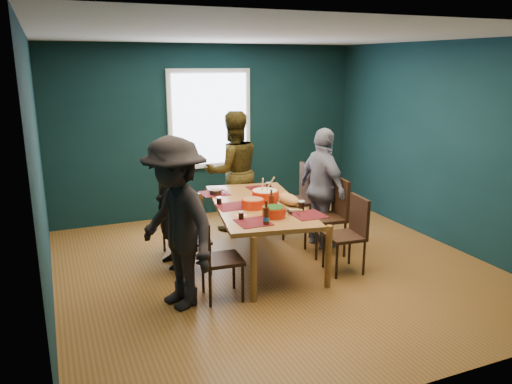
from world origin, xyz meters
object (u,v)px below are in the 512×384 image
Objects in this scene: chair_left_far at (175,215)px; person_near_left at (176,224)px; person_far_left at (171,203)px; bowl_dumpling at (265,195)px; chair_right_mid at (332,210)px; chair_right_far at (299,194)px; cutting_board at (289,201)px; chair_left_near at (214,253)px; chair_left_mid at (187,235)px; person_right at (323,188)px; dining_table at (258,209)px; chair_right_near at (351,228)px; person_back at (233,172)px; bowl_herbs at (274,211)px; bowl_salad at (253,203)px.

person_near_left reaches higher than chair_left_far.
bowl_dumpling is at bearing 66.20° from person_far_left.
chair_right_mid reaches higher than chair_left_far.
cutting_board is (-0.67, -1.00, 0.24)m from chair_right_far.
chair_left_mid is at bearing 101.41° from chair_left_near.
person_far_left is at bearing 104.41° from chair_left_near.
person_right is (1.89, -0.45, 0.26)m from chair_left_far.
dining_table is at bearing -175.46° from chair_right_mid.
chair_right_near is 0.91m from person_right.
chair_left_near is 2.61× the size of bowl_dumpling.
chair_right_far is 1.01m from person_back.
cutting_board is (0.34, 0.32, 0.00)m from bowl_herbs.
person_back is (1.07, 1.30, 0.40)m from chair_left_mid.
person_near_left reaches higher than chair_right_near.
chair_right_near is 2.66× the size of bowl_dumpling.
dining_table is 1.24m from chair_right_far.
person_back is 2.66× the size of cutting_board.
chair_left_near reaches higher than bowl_herbs.
chair_left_far is at bearing 160.79° from cutting_board.
bowl_herbs is (-1.07, -0.51, 0.25)m from chair_right_mid.
chair_left_mid is 2.42× the size of bowl_dumpling.
chair_right_mid is at bearing 0.67° from chair_left_mid.
bowl_dumpling is (1.30, 0.75, -0.03)m from person_near_left.
chair_right_far is 1.41m from chair_right_near.
chair_left_far is 1.40× the size of cutting_board.
person_far_left is 5.98× the size of bowl_herbs.
chair_right_near is at bearing -25.03° from bowl_salad.
dining_table is at bearing 83.75° from person_back.
bowl_herbs is (0.81, -1.23, 0.29)m from chair_left_far.
person_near_left is (-1.36, -2.04, -0.01)m from person_back.
person_back reaches higher than chair_left_mid.
dining_table is 6.38× the size of bowl_dumpling.
person_right reaches higher than bowl_herbs.
bowl_dumpling is at bearing 144.21° from chair_right_near.
chair_right_mid is at bearing 88.83° from person_near_left.
chair_right_near is at bearing -14.00° from cutting_board.
chair_right_far is 0.64× the size of person_right.
person_right reaches higher than bowl_dumpling.
person_right reaches higher than chair_right_near.
person_right is 4.71× the size of bowl_dumpling.
person_near_left is 6.54× the size of bowl_salad.
person_back reaches higher than chair_right_mid.
person_back is 6.57× the size of bowl_salad.
cutting_board is (-0.72, -0.18, 0.25)m from chair_right_mid.
person_right is at bearing 10.66° from bowl_dumpling.
person_right reaches higher than chair_right_far.
bowl_herbs is 0.40× the size of cutting_board.
bowl_salad is (-1.16, -0.37, 0.03)m from person_right.
person_far_left is 2.01m from person_right.
bowl_salad is (0.67, 0.57, 0.31)m from chair_left_near.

